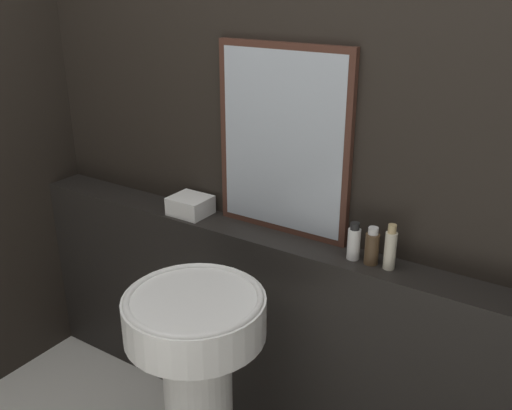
{
  "coord_description": "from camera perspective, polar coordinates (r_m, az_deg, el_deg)",
  "views": [
    {
      "loc": [
        1.0,
        -0.56,
        1.87
      ],
      "look_at": [
        -0.09,
        1.1,
        1.06
      ],
      "focal_mm": 40.0,
      "sensor_mm": 36.0,
      "label": 1
    }
  ],
  "objects": [
    {
      "name": "pedestal_sink",
      "position": [
        2.13,
        -5.9,
        -15.86
      ],
      "size": [
        0.49,
        0.49,
        0.87
      ],
      "color": "white",
      "rests_on": "ground_plane"
    },
    {
      "name": "mirror",
      "position": [
        2.2,
        2.69,
        6.31
      ],
      "size": [
        0.57,
        0.03,
        0.74
      ],
      "color": "#47281E",
      "rests_on": "vanity_counter"
    },
    {
      "name": "conditioner_bottle",
      "position": [
        2.08,
        11.52,
        -4.14
      ],
      "size": [
        0.05,
        0.05,
        0.14
      ],
      "color": "#4C3823",
      "rests_on": "vanity_counter"
    },
    {
      "name": "wall_back",
      "position": [
        2.22,
        4.96,
        5.72
      ],
      "size": [
        8.0,
        0.06,
        2.5
      ],
      "color": "black",
      "rests_on": "ground_plane"
    },
    {
      "name": "lotion_bottle",
      "position": [
        2.06,
        13.29,
        -4.26
      ],
      "size": [
        0.04,
        0.04,
        0.17
      ],
      "color": "beige",
      "rests_on": "vanity_counter"
    },
    {
      "name": "vanity_counter",
      "position": [
        2.47,
        2.96,
        -13.03
      ],
      "size": [
        2.65,
        0.18,
        0.9
      ],
      "color": "black",
      "rests_on": "ground_plane"
    },
    {
      "name": "shampoo_bottle",
      "position": [
        2.1,
        9.76,
        -3.69
      ],
      "size": [
        0.05,
        0.05,
        0.14
      ],
      "color": "white",
      "rests_on": "vanity_counter"
    },
    {
      "name": "towel_stack",
      "position": [
        2.49,
        -6.58,
        -0.04
      ],
      "size": [
        0.16,
        0.15,
        0.08
      ],
      "color": "white",
      "rests_on": "vanity_counter"
    }
  ]
}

